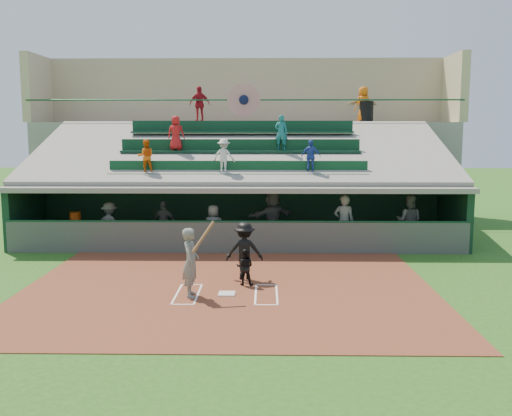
{
  "coord_description": "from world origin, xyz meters",
  "views": [
    {
      "loc": [
        1.0,
        -14.33,
        4.25
      ],
      "look_at": [
        0.7,
        3.5,
        1.8
      ],
      "focal_mm": 40.0,
      "sensor_mm": 36.0,
      "label": 1
    }
  ],
  "objects_px": {
    "catcher": "(245,267)",
    "home_plate": "(227,294)",
    "white_table": "(75,233)",
    "trash_bin": "(366,112)",
    "water_cooler": "(75,217)",
    "batter_at_plate": "(191,262)"
  },
  "relations": [
    {
      "from": "home_plate",
      "to": "trash_bin",
      "type": "distance_m",
      "value": 14.82
    },
    {
      "from": "water_cooler",
      "to": "trash_bin",
      "type": "distance_m",
      "value": 13.93
    },
    {
      "from": "white_table",
      "to": "water_cooler",
      "type": "bearing_deg",
      "value": 62.34
    },
    {
      "from": "catcher",
      "to": "water_cooler",
      "type": "relative_size",
      "value": 2.48
    },
    {
      "from": "batter_at_plate",
      "to": "white_table",
      "type": "height_order",
      "value": "batter_at_plate"
    },
    {
      "from": "catcher",
      "to": "trash_bin",
      "type": "bearing_deg",
      "value": -106.26
    },
    {
      "from": "batter_at_plate",
      "to": "catcher",
      "type": "height_order",
      "value": "batter_at_plate"
    },
    {
      "from": "home_plate",
      "to": "catcher",
      "type": "relative_size",
      "value": 0.43
    },
    {
      "from": "catcher",
      "to": "water_cooler",
      "type": "height_order",
      "value": "water_cooler"
    },
    {
      "from": "catcher",
      "to": "water_cooler",
      "type": "bearing_deg",
      "value": -32.74
    },
    {
      "from": "batter_at_plate",
      "to": "water_cooler",
      "type": "bearing_deg",
      "value": 127.84
    },
    {
      "from": "white_table",
      "to": "home_plate",
      "type": "bearing_deg",
      "value": -43.11
    },
    {
      "from": "white_table",
      "to": "trash_bin",
      "type": "bearing_deg",
      "value": 31.43
    },
    {
      "from": "trash_bin",
      "to": "white_table",
      "type": "bearing_deg",
      "value": -151.96
    },
    {
      "from": "batter_at_plate",
      "to": "water_cooler",
      "type": "height_order",
      "value": "batter_at_plate"
    },
    {
      "from": "water_cooler",
      "to": "white_table",
      "type": "bearing_deg",
      "value": -121.05
    },
    {
      "from": "catcher",
      "to": "white_table",
      "type": "xyz_separation_m",
      "value": [
        -6.54,
        5.52,
        -0.09
      ]
    },
    {
      "from": "catcher",
      "to": "trash_bin",
      "type": "height_order",
      "value": "trash_bin"
    },
    {
      "from": "catcher",
      "to": "home_plate",
      "type": "bearing_deg",
      "value": 72.09
    },
    {
      "from": "home_plate",
      "to": "catcher",
      "type": "distance_m",
      "value": 1.12
    },
    {
      "from": "home_plate",
      "to": "white_table",
      "type": "distance_m",
      "value": 8.87
    },
    {
      "from": "batter_at_plate",
      "to": "white_table",
      "type": "distance_m",
      "value": 8.44
    }
  ]
}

